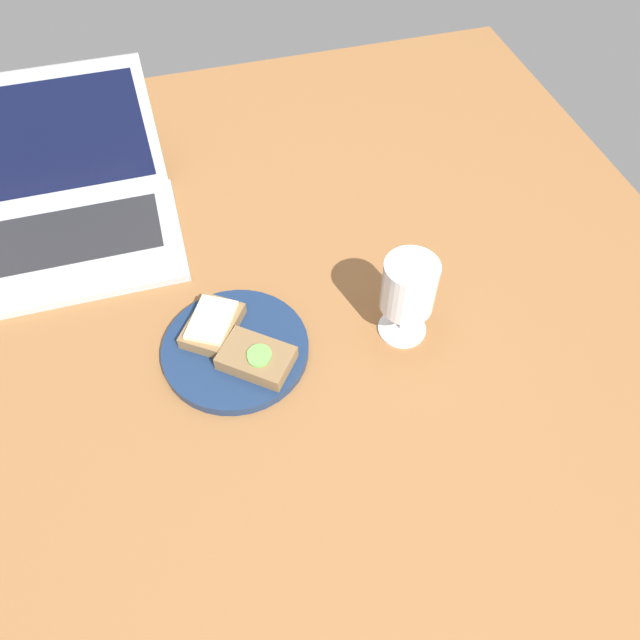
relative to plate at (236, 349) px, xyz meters
The scene contains 6 objects.
wooden_table 10.02cm from the plate, 44.83° to the left, with size 140.00×140.00×3.00cm, color brown.
plate is the anchor object (origin of this frame).
sandwich_with_cheese 4.93cm from the plate, 123.36° to the left, with size 10.82×11.51×2.68cm.
sandwich_with_cucumber 4.95cm from the plate, 56.71° to the right, with size 11.86×11.34×2.70cm.
wine_glass 26.45cm from the plate, ahead, with size 7.69×7.69×14.14cm.
laptop 40.22cm from the plate, 123.23° to the left, with size 35.50×30.83×22.31cm.
Camera 1 is at (-9.29, -60.34, 78.22)cm, focal length 35.00 mm.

